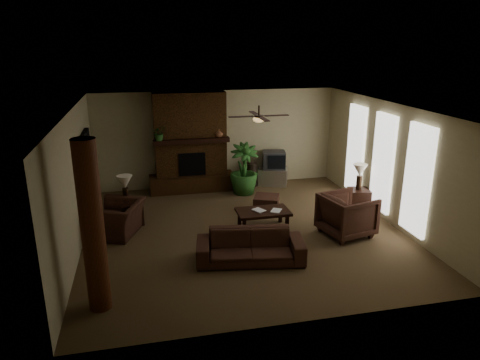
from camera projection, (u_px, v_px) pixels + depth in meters
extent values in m
plane|color=brown|center=(244.00, 231.00, 10.04)|extent=(7.00, 7.00, 0.00)
plane|color=silver|center=(244.00, 108.00, 9.19)|extent=(7.00, 7.00, 0.00)
plane|color=tan|center=(217.00, 139.00, 12.87)|extent=(7.00, 0.00, 7.00)
plane|color=tan|center=(299.00, 240.00, 6.36)|extent=(7.00, 0.00, 7.00)
plane|color=tan|center=(75.00, 183.00, 8.89)|extent=(0.00, 7.00, 7.00)
plane|color=tan|center=(389.00, 163.00, 10.34)|extent=(0.00, 7.00, 7.00)
cube|color=#533116|center=(190.00, 142.00, 12.47)|extent=(2.00, 0.50, 2.80)
cube|color=#533116|center=(192.00, 183.00, 12.73)|extent=(2.40, 0.70, 0.45)
cube|color=black|center=(192.00, 164.00, 12.41)|extent=(0.75, 0.04, 0.65)
cube|color=black|center=(191.00, 141.00, 12.18)|extent=(2.10, 0.28, 0.12)
cube|color=white|center=(356.00, 149.00, 11.84)|extent=(0.08, 0.85, 2.35)
cube|color=white|center=(383.00, 163.00, 10.53)|extent=(0.08, 0.85, 2.35)
cube|color=white|center=(417.00, 180.00, 9.23)|extent=(0.08, 0.85, 2.35)
cylinder|color=#5E2E17|center=(92.00, 228.00, 6.77)|extent=(0.36, 0.36, 2.80)
cube|color=black|center=(89.00, 174.00, 10.68)|extent=(0.10, 1.00, 2.10)
cylinder|color=#302115|center=(259.00, 111.00, 9.59)|extent=(0.04, 0.04, 0.24)
cylinder|color=#302115|center=(259.00, 116.00, 9.63)|extent=(0.20, 0.20, 0.06)
ellipsoid|color=#F2BF72|center=(259.00, 119.00, 9.65)|extent=(0.26, 0.26, 0.14)
cube|color=black|center=(276.00, 115.00, 9.71)|extent=(0.55, 0.12, 0.01)
cube|color=black|center=(241.00, 117.00, 9.54)|extent=(0.55, 0.12, 0.01)
cube|color=black|center=(254.00, 113.00, 10.00)|extent=(0.12, 0.55, 0.01)
cube|color=black|center=(264.00, 119.00, 9.25)|extent=(0.12, 0.55, 0.01)
imported|color=#43281D|center=(250.00, 242.00, 8.58)|extent=(2.16, 0.94, 0.82)
imported|color=#43281D|center=(117.00, 213.00, 9.76)|extent=(1.09, 1.31, 0.98)
imported|color=#43281D|center=(347.00, 213.00, 9.72)|extent=(1.15, 1.20, 1.03)
cube|color=black|center=(263.00, 212.00, 10.10)|extent=(1.20, 0.70, 0.06)
cube|color=black|center=(244.00, 227.00, 9.83)|extent=(0.07, 0.07, 0.37)
cube|color=black|center=(287.00, 223.00, 10.03)|extent=(0.07, 0.07, 0.37)
cube|color=black|center=(239.00, 218.00, 10.29)|extent=(0.07, 0.07, 0.37)
cube|color=black|center=(280.00, 215.00, 10.50)|extent=(0.07, 0.07, 0.37)
cube|color=#43281D|center=(266.00, 204.00, 11.16)|extent=(0.79, 0.79, 0.40)
cube|color=silver|center=(273.00, 176.00, 13.23)|extent=(0.97, 0.78, 0.50)
cube|color=#343436|center=(274.00, 160.00, 13.08)|extent=(0.74, 0.62, 0.52)
cube|color=black|center=(277.00, 162.00, 12.84)|extent=(0.52, 0.13, 0.40)
cylinder|color=black|center=(251.00, 175.00, 13.06)|extent=(0.34, 0.34, 0.70)
sphere|color=black|center=(251.00, 167.00, 12.99)|extent=(0.34, 0.34, 0.34)
imported|color=#2D5E25|center=(244.00, 180.00, 12.42)|extent=(0.89, 1.48, 0.80)
cube|color=black|center=(130.00, 214.00, 10.32)|extent=(0.65, 0.65, 0.55)
cylinder|color=#302115|center=(126.00, 195.00, 10.21)|extent=(0.17, 0.17, 0.35)
cone|color=white|center=(125.00, 182.00, 10.11)|extent=(0.43, 0.43, 0.30)
cube|color=black|center=(358.00, 200.00, 11.23)|extent=(0.58, 0.58, 0.55)
cylinder|color=#302115|center=(359.00, 182.00, 11.13)|extent=(0.15, 0.15, 0.35)
cone|color=white|center=(360.00, 170.00, 11.03)|extent=(0.39, 0.39, 0.30)
imported|color=#2D5E25|center=(159.00, 134.00, 11.89)|extent=(0.49, 0.52, 0.33)
imported|color=brown|center=(219.00, 133.00, 12.32)|extent=(0.28, 0.29, 0.22)
imported|color=#999999|center=(255.00, 206.00, 9.95)|extent=(0.20, 0.13, 0.29)
imported|color=#999999|center=(272.00, 205.00, 10.04)|extent=(0.19, 0.13, 0.29)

